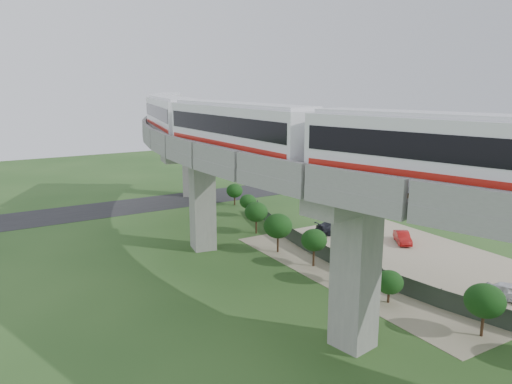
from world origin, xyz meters
TOP-DOWN VIEW (x-y plane):
  - ground at (0.00, 0.00)m, footprint 160.00×160.00m
  - dirt_lot at (14.00, -2.00)m, footprint 18.00×26.00m
  - asphalt_road at (0.00, 30.00)m, footprint 60.00×8.00m
  - viaduct at (3.84, 0.00)m, footprint 19.58×73.98m
  - metro_train at (0.53, 4.67)m, footprint 12.85×61.13m
  - fence at (9.75, 0.00)m, footprint 3.87×38.73m
  - tree_0 at (11.58, 23.83)m, footprint 2.08×2.08m
  - tree_1 at (10.26, 18.16)m, footprint 1.94×1.94m
  - tree_2 at (7.64, 11.91)m, footprint 2.40×2.40m
  - tree_3 at (6.26, 5.76)m, footprint 2.65×2.65m
  - tree_4 at (6.90, 1.20)m, footprint 2.21×2.21m
  - tree_5 at (6.72, -3.07)m, footprint 2.39×2.39m
  - tree_6 at (7.05, -7.30)m, footprint 1.98×1.98m
  - tree_7 at (8.42, -13.75)m, footprint 2.44×2.44m
  - car_red at (18.14, 1.73)m, footprint 2.93×3.51m
  - car_dark at (14.77, 7.68)m, footprint 4.56×2.27m

SIDE VIEW (x-z plane):
  - ground at x=0.00m, z-range 0.00..0.00m
  - asphalt_road at x=0.00m, z-range 0.00..0.03m
  - dirt_lot at x=14.00m, z-range 0.00..0.04m
  - car_red at x=18.14m, z-range 0.04..1.17m
  - car_dark at x=14.77m, z-range 0.04..1.31m
  - fence at x=9.75m, z-range 0.00..1.50m
  - tree_6 at x=7.05m, z-range 0.36..2.76m
  - tree_1 at x=10.26m, z-range 0.48..3.12m
  - tree_0 at x=11.58m, z-range 0.49..3.26m
  - tree_2 at x=7.64m, z-range 0.64..3.96m
  - tree_4 at x=6.90m, z-range 0.70..3.98m
  - tree_7 at x=8.42m, z-range 0.66..4.07m
  - tree_5 at x=6.72m, z-range 0.68..4.07m
  - tree_3 at x=6.26m, z-range 0.70..4.37m
  - viaduct at x=3.84m, z-range 3.35..14.75m
  - metro_train at x=0.53m, z-range 10.49..14.13m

